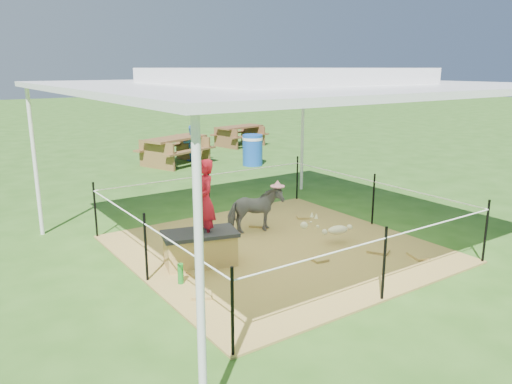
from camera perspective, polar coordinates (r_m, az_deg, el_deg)
ground at (r=8.26m, az=2.38°, el=-6.57°), size 90.00×90.00×0.00m
hay_patch at (r=8.25m, az=2.38°, el=-6.47°), size 4.60×4.60×0.03m
canopy_tent at (r=7.73m, az=2.58°, el=12.45°), size 6.30×6.30×2.90m
rope_fence at (r=8.05m, az=2.42°, el=-2.28°), size 4.54×4.54×1.00m
straw_bale at (r=7.54m, az=-6.39°, el=-6.60°), size 1.13×0.76×0.46m
dark_cloth at (r=7.46m, az=-6.44°, el=-4.75°), size 1.21×0.84×0.06m
woman at (r=7.33m, az=-5.88°, el=-0.26°), size 0.40×0.51×1.23m
green_bottle at (r=6.97m, az=-8.62°, el=-9.21°), size 0.10×0.10×0.29m
pony at (r=8.87m, az=-0.10°, el=-2.09°), size 1.04×0.64×0.82m
pink_hat at (r=8.75m, az=-0.10°, el=0.86°), size 0.26×0.26×0.12m
foal at (r=8.47m, az=9.33°, el=-4.11°), size 1.04×0.72×0.53m
trash_barrel at (r=15.15m, az=-0.40°, el=4.82°), size 0.78×0.78×0.94m
picnic_table_near at (r=15.46m, az=-9.20°, el=4.64°), size 2.40×2.07×0.84m
picnic_table_far at (r=18.98m, az=-1.88°, el=6.42°), size 2.03×1.62×0.76m
distant_person at (r=16.03m, az=-7.38°, el=5.57°), size 0.66×0.58×1.13m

